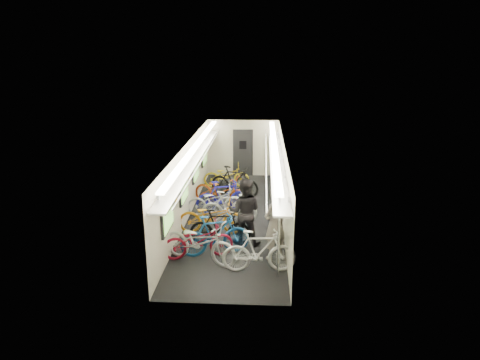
# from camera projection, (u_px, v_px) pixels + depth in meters

# --- Properties ---
(train_car_shell) EXTENTS (10.00, 10.00, 10.00)m
(train_car_shell) POSITION_uv_depth(u_px,v_px,m) (226.00, 162.00, 14.01)
(train_car_shell) COLOR black
(train_car_shell) RESTS_ON ground
(bicycle_0) EXTENTS (2.16, 1.45, 1.08)m
(bicycle_0) POSITION_uv_depth(u_px,v_px,m) (200.00, 242.00, 10.67)
(bicycle_0) COLOR #B5B5BA
(bicycle_0) RESTS_ON ground
(bicycle_1) EXTENTS (1.90, 1.07, 1.10)m
(bicycle_1) POSITION_uv_depth(u_px,v_px,m) (215.00, 235.00, 11.05)
(bicycle_1) COLOR #17528F
(bicycle_1) RESTS_ON ground
(bicycle_2) EXTENTS (1.91, 1.09, 0.95)m
(bicycle_2) POSITION_uv_depth(u_px,v_px,m) (198.00, 241.00, 10.91)
(bicycle_2) COLOR maroon
(bicycle_2) RESTS_ON ground
(bicycle_3) EXTENTS (1.70, 0.52, 1.02)m
(bicycle_3) POSITION_uv_depth(u_px,v_px,m) (220.00, 227.00, 11.67)
(bicycle_3) COLOR black
(bicycle_3) RESTS_ON ground
(bicycle_4) EXTENTS (1.94, 0.68, 1.02)m
(bicycle_4) POSITION_uv_depth(u_px,v_px,m) (212.00, 217.00, 12.40)
(bicycle_4) COLOR #C07612
(bicycle_4) RESTS_ON ground
(bicycle_5) EXTENTS (1.74, 0.54, 1.04)m
(bicycle_5) POSITION_uv_depth(u_px,v_px,m) (229.00, 207.00, 13.14)
(bicycle_5) COLOR #BAB9BB
(bicycle_5) RESTS_ON ground
(bicycle_6) EXTENTS (1.91, 0.96, 0.96)m
(bicycle_6) POSITION_uv_depth(u_px,v_px,m) (215.00, 201.00, 13.84)
(bicycle_6) COLOR #A5A4A9
(bicycle_6) RESTS_ON ground
(bicycle_7) EXTENTS (1.89, 1.01, 1.09)m
(bicycle_7) POSITION_uv_depth(u_px,v_px,m) (223.00, 197.00, 14.05)
(bicycle_7) COLOR #181891
(bicycle_7) RESTS_ON ground
(bicycle_8) EXTENTS (2.17, 1.47, 1.08)m
(bicycle_8) POSITION_uv_depth(u_px,v_px,m) (221.00, 191.00, 14.66)
(bicycle_8) COLOR #943810
(bicycle_8) RESTS_ON ground
(bicycle_9) EXTENTS (1.95, 1.13, 1.13)m
(bicycle_9) POSITION_uv_depth(u_px,v_px,m) (235.00, 182.00, 15.64)
(bicycle_9) COLOR black
(bicycle_9) RESTS_ON ground
(bicycle_10) EXTENTS (1.81, 0.74, 0.93)m
(bicycle_10) POSITION_uv_depth(u_px,v_px,m) (226.00, 175.00, 16.79)
(bicycle_10) COLOR yellow
(bicycle_10) RESTS_ON ground
(bicycle_11) EXTENTS (1.82, 0.65, 1.07)m
(bicycle_11) POSITION_uv_depth(u_px,v_px,m) (259.00, 251.00, 10.18)
(bicycle_11) COLOR silver
(bicycle_11) RESTS_ON ground
(passenger_near) EXTENTS (0.81, 0.78, 1.87)m
(passenger_near) POSITION_uv_depth(u_px,v_px,m) (275.00, 224.00, 10.75)
(passenger_near) COLOR gray
(passenger_near) RESTS_ON ground
(passenger_mid) EXTENTS (0.98, 0.80, 1.88)m
(passenger_mid) POSITION_uv_depth(u_px,v_px,m) (245.00, 212.00, 11.60)
(passenger_mid) COLOR black
(passenger_mid) RESTS_ON ground
(backpack) EXTENTS (0.28, 0.17, 0.38)m
(backpack) POSITION_uv_depth(u_px,v_px,m) (290.00, 204.00, 11.15)
(backpack) COLOR #B01211
(backpack) RESTS_ON passenger_near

